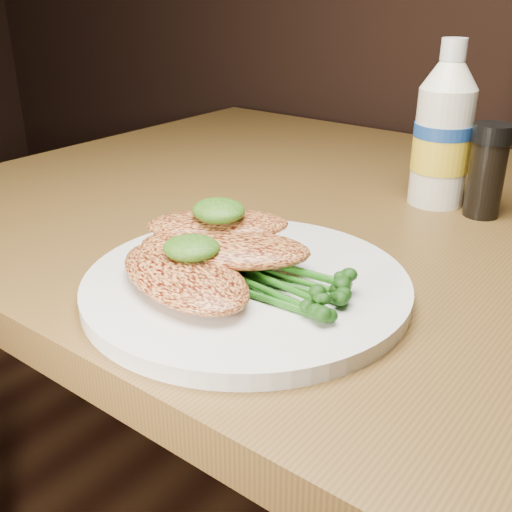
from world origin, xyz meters
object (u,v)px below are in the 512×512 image
Objects in this scene: plate at (246,285)px; pepper_grinder at (487,171)px; mayo_bottle at (444,125)px; dining_table at (388,476)px.

pepper_grinder reaches higher than plate.
dining_table is at bearing -80.11° from mayo_bottle.
mayo_bottle is 0.07m from pepper_grinder.
pepper_grinder reaches higher than dining_table.
dining_table is 4.22× the size of plate.
plate is (-0.05, -0.25, 0.38)m from dining_table.
dining_table is 0.48m from mayo_bottle.
mayo_bottle is at bearing 83.65° from plate.
plate reaches higher than dining_table.
mayo_bottle reaches higher than pepper_grinder.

